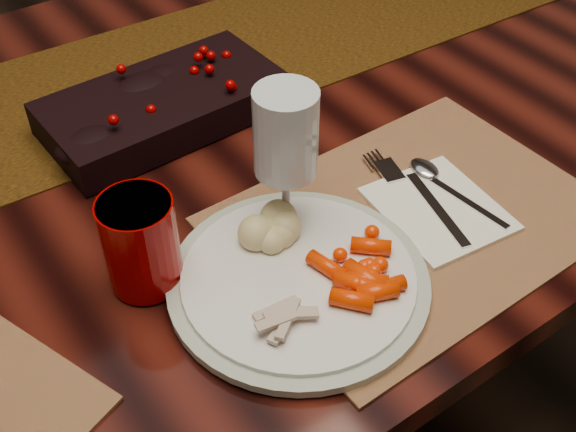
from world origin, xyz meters
TOP-DOWN VIEW (x-y plane):
  - floor at (0.00, 0.00)m, footprint 5.00×5.00m
  - dining_table at (0.00, 0.00)m, footprint 1.80×1.00m
  - table_runner at (-0.03, 0.17)m, footprint 1.63×0.39m
  - centerpiece at (-0.03, 0.05)m, footprint 0.33×0.18m
  - placemat_main at (0.12, -0.30)m, footprint 0.45×0.33m
  - dinner_plate at (-0.06, -0.31)m, footprint 0.36×0.36m
  - baby_carrots at (-0.01, -0.35)m, footprint 0.13×0.12m
  - mashed_potatoes at (-0.05, -0.24)m, footprint 0.10×0.09m
  - turkey_shreds at (-0.11, -0.35)m, footprint 0.07×0.06m
  - napkin at (0.15, -0.31)m, footprint 0.15×0.17m
  - fork at (0.15, -0.29)m, footprint 0.07×0.18m
  - spoon at (0.19, -0.30)m, footprint 0.04×0.15m
  - red_cup at (-0.19, -0.20)m, footprint 0.10×0.10m
  - wine_glass at (-0.02, -0.23)m, footprint 0.09×0.09m

SIDE VIEW (x-z plane):
  - floor at x=0.00m, z-range 0.00..0.00m
  - dining_table at x=0.00m, z-range 0.00..0.75m
  - table_runner at x=-0.03m, z-range 0.75..0.75m
  - placemat_main at x=0.12m, z-range 0.75..0.75m
  - napkin at x=0.15m, z-range 0.75..0.76m
  - spoon at x=0.19m, z-range 0.76..0.76m
  - fork at x=0.15m, z-range 0.76..0.76m
  - dinner_plate at x=-0.06m, z-range 0.75..0.77m
  - turkey_shreds at x=-0.11m, z-range 0.77..0.78m
  - baby_carrots at x=-0.01m, z-range 0.77..0.79m
  - centerpiece at x=-0.03m, z-range 0.75..0.82m
  - mashed_potatoes at x=-0.05m, z-range 0.77..0.81m
  - red_cup at x=-0.19m, z-range 0.75..0.86m
  - wine_glass at x=-0.02m, z-range 0.75..0.95m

